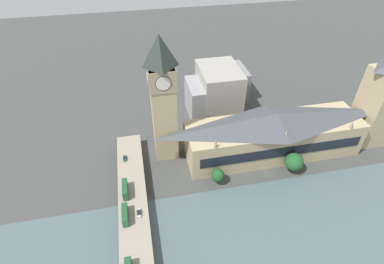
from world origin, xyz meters
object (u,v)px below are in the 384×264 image
(parliament_hall, at_px, (274,134))
(car_northbound_lead, at_px, (139,213))
(double_decker_bus_lead, at_px, (125,214))
(car_southbound_tail, at_px, (125,158))
(clock_tower, at_px, (163,97))
(road_bridge, at_px, (136,254))
(double_decker_bus_rear, at_px, (125,189))
(victoria_tower, at_px, (382,100))

(parliament_hall, height_order, car_northbound_lead, parliament_hall)
(double_decker_bus_lead, distance_m, car_southbound_tail, 38.01)
(clock_tower, bearing_deg, double_decker_bus_lead, 151.87)
(road_bridge, distance_m, car_northbound_lead, 18.45)
(double_decker_bus_lead, bearing_deg, clock_tower, -28.13)
(double_decker_bus_lead, relative_size, car_northbound_lead, 2.13)
(parliament_hall, relative_size, car_southbound_tail, 22.31)
(parliament_hall, distance_m, double_decker_bus_lead, 90.16)
(double_decker_bus_lead, distance_m, car_northbound_lead, 6.24)
(parliament_hall, bearing_deg, car_northbound_lead, 112.89)
(clock_tower, bearing_deg, road_bridge, 161.56)
(parliament_hall, distance_m, car_southbound_tail, 83.04)
(double_decker_bus_lead, xyz_separation_m, car_southbound_tail, (37.95, -0.79, -1.92))
(double_decker_bus_rear, bearing_deg, double_decker_bus_lead, 177.87)
(clock_tower, height_order, car_southbound_tail, clock_tower)
(road_bridge, relative_size, car_northbound_lead, 31.06)
(clock_tower, xyz_separation_m, car_southbound_tail, (-7.48, 23.50, -30.84))
(car_southbound_tail, bearing_deg, double_decker_bus_rear, 179.38)
(clock_tower, distance_m, road_bridge, 73.62)
(parliament_hall, xyz_separation_m, road_bridge, (-50.96, 80.04, -8.44))
(double_decker_bus_rear, bearing_deg, parliament_hall, -76.76)
(road_bridge, relative_size, double_decker_bus_lead, 14.56)
(parliament_hall, bearing_deg, double_decker_bus_rear, 103.24)
(road_bridge, xyz_separation_m, double_decker_bus_rear, (31.44, 2.89, 3.98))
(double_decker_bus_rear, bearing_deg, road_bridge, -174.76)
(clock_tower, bearing_deg, double_decker_bus_rear, 142.67)
(victoria_tower, height_order, double_decker_bus_lead, victoria_tower)
(parliament_hall, bearing_deg, clock_tower, 78.87)
(road_bridge, bearing_deg, car_northbound_lead, -7.63)
(double_decker_bus_lead, height_order, car_northbound_lead, double_decker_bus_lead)
(double_decker_bus_rear, bearing_deg, car_southbound_tail, -0.62)
(clock_tower, bearing_deg, car_northbound_lead, 157.45)
(victoria_tower, relative_size, double_decker_bus_rear, 5.69)
(parliament_hall, xyz_separation_m, double_decker_bus_rear, (-19.52, 82.92, -4.46))
(road_bridge, height_order, car_southbound_tail, car_southbound_tail)
(victoria_tower, xyz_separation_m, road_bridge, (-51.01, 142.53, -22.14))
(road_bridge, bearing_deg, clock_tower, -18.44)
(clock_tower, bearing_deg, car_southbound_tail, 107.66)
(car_northbound_lead, bearing_deg, car_southbound_tail, 7.82)
(road_bridge, bearing_deg, car_southbound_tail, 2.73)
(car_northbound_lead, bearing_deg, parliament_hall, -67.11)
(car_northbound_lead, bearing_deg, victoria_tower, -76.82)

